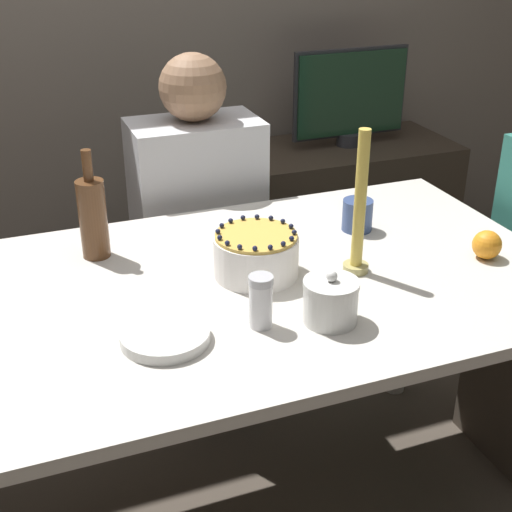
{
  "coord_description": "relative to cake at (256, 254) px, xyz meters",
  "views": [
    {
      "loc": [
        -0.46,
        -1.38,
        1.58
      ],
      "look_at": [
        0.08,
        0.02,
        0.83
      ],
      "focal_mm": 50.0,
      "sensor_mm": 36.0,
      "label": 1
    }
  ],
  "objects": [
    {
      "name": "cup",
      "position": [
        0.35,
        0.15,
        -0.01
      ],
      "size": [
        0.08,
        0.08,
        0.09
      ],
      "color": "#384C7F",
      "rests_on": "dining_table"
    },
    {
      "name": "plate_stack",
      "position": [
        -0.28,
        -0.2,
        -0.04
      ],
      "size": [
        0.18,
        0.18,
        0.02
      ],
      "color": "silver",
      "rests_on": "dining_table"
    },
    {
      "name": "cake",
      "position": [
        0.0,
        0.0,
        0.0
      ],
      "size": [
        0.2,
        0.2,
        0.12
      ],
      "color": "white",
      "rests_on": "dining_table"
    },
    {
      "name": "side_cabinet",
      "position": [
        0.83,
        1.1,
        -0.49
      ],
      "size": [
        0.88,
        0.46,
        0.68
      ],
      "color": "#382D23",
      "rests_on": "ground_plane"
    },
    {
      "name": "dining_table",
      "position": [
        -0.08,
        -0.02,
        -0.16
      ],
      "size": [
        1.64,
        0.91,
        0.78
      ],
      "color": "beige",
      "rests_on": "ground_plane"
    },
    {
      "name": "candle",
      "position": [
        0.23,
        -0.07,
        0.1
      ],
      "size": [
        0.06,
        0.06,
        0.35
      ],
      "color": "tan",
      "rests_on": "dining_table"
    },
    {
      "name": "tv_monitor",
      "position": [
        0.83,
        1.11,
        0.05
      ],
      "size": [
        0.49,
        0.1,
        0.39
      ],
      "color": "#2D2D33",
      "rests_on": "side_cabinet"
    },
    {
      "name": "sugar_shaker",
      "position": [
        -0.07,
        -0.22,
        0.01
      ],
      "size": [
        0.05,
        0.05,
        0.12
      ],
      "color": "white",
      "rests_on": "dining_table"
    },
    {
      "name": "orange_fruit_0",
      "position": [
        0.57,
        -0.12,
        -0.02
      ],
      "size": [
        0.07,
        0.07,
        0.07
      ],
      "color": "orange",
      "rests_on": "dining_table"
    },
    {
      "name": "bottle",
      "position": [
        -0.34,
        0.24,
        0.05
      ],
      "size": [
        0.07,
        0.07,
        0.28
      ],
      "color": "brown",
      "rests_on": "dining_table"
    },
    {
      "name": "person_man_blue_shirt",
      "position": [
        0.04,
        0.63,
        -0.32
      ],
      "size": [
        0.4,
        0.34,
        1.19
      ],
      "rotation": [
        0.0,
        0.0,
        3.14
      ],
      "color": "#2D2D38",
      "rests_on": "ground_plane"
    },
    {
      "name": "sugar_bowl",
      "position": [
        0.07,
        -0.25,
        -0.0
      ],
      "size": [
        0.12,
        0.12,
        0.12
      ],
      "color": "silver",
      "rests_on": "dining_table"
    }
  ]
}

